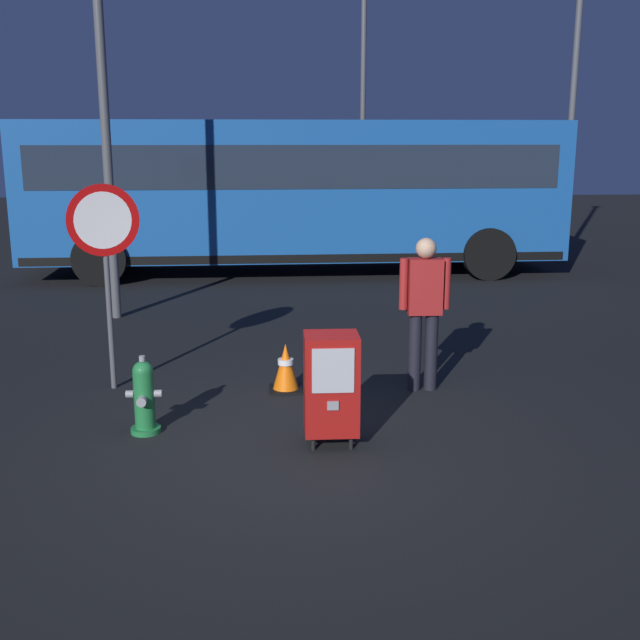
# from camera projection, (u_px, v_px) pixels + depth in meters

# --- Properties ---
(ground_plane) EXTENTS (60.00, 60.00, 0.00)m
(ground_plane) POSITION_uv_depth(u_px,v_px,m) (295.00, 450.00, 6.92)
(ground_plane) COLOR black
(fire_hydrant) EXTENTS (0.33, 0.31, 0.75)m
(fire_hydrant) POSITION_uv_depth(u_px,v_px,m) (144.00, 397.00, 7.26)
(fire_hydrant) COLOR #1E7238
(fire_hydrant) RESTS_ON ground_plane
(newspaper_box_primary) EXTENTS (0.48, 0.42, 1.02)m
(newspaper_box_primary) POSITION_uv_depth(u_px,v_px,m) (331.00, 384.00, 6.94)
(newspaper_box_primary) COLOR black
(newspaper_box_primary) RESTS_ON ground_plane
(stop_sign) EXTENTS (0.71, 0.31, 2.23)m
(stop_sign) POSITION_uv_depth(u_px,v_px,m) (105.00, 244.00, 8.26)
(stop_sign) COLOR #4C4F54
(stop_sign) RESTS_ON ground_plane
(pedestrian) EXTENTS (0.55, 0.22, 1.67)m
(pedestrian) POSITION_uv_depth(u_px,v_px,m) (424.00, 305.00, 8.37)
(pedestrian) COLOR black
(pedestrian) RESTS_ON ground_plane
(traffic_cone) EXTENTS (0.36, 0.36, 0.53)m
(traffic_cone) POSITION_uv_depth(u_px,v_px,m) (286.00, 368.00, 8.49)
(traffic_cone) COLOR black
(traffic_cone) RESTS_ON ground_plane
(bus_near) EXTENTS (10.55, 2.94, 3.00)m
(bus_near) POSITION_uv_depth(u_px,v_px,m) (294.00, 187.00, 15.68)
(bus_near) COLOR #19519E
(bus_near) RESTS_ON ground_plane
(street_light_near_left) EXTENTS (0.32, 0.32, 7.35)m
(street_light_near_left) POSITION_uv_depth(u_px,v_px,m) (576.00, 61.00, 16.50)
(street_light_near_left) COLOR #4C4F54
(street_light_near_left) RESTS_ON ground_plane
(street_light_near_right) EXTENTS (0.32, 0.32, 6.65)m
(street_light_near_right) POSITION_uv_depth(u_px,v_px,m) (101.00, 78.00, 16.28)
(street_light_near_right) COLOR #4C4F54
(street_light_near_right) RESTS_ON ground_plane
(street_light_far_right) EXTENTS (0.32, 0.32, 7.83)m
(street_light_far_right) POSITION_uv_depth(u_px,v_px,m) (363.00, 66.00, 20.33)
(street_light_far_right) COLOR #4C4F54
(street_light_far_right) RESTS_ON ground_plane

